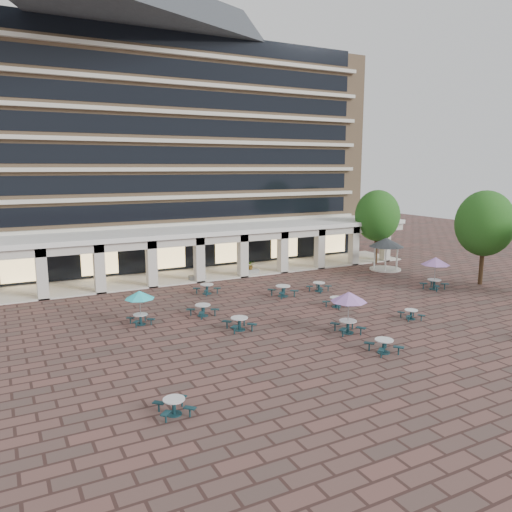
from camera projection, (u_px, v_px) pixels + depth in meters
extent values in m
plane|color=brown|center=(295.00, 315.00, 33.86)|extent=(120.00, 120.00, 0.00)
cube|color=#9A7957|center=(172.00, 157.00, 54.17)|extent=(40.00, 15.00, 22.00)
cube|color=beige|center=(199.00, 223.00, 48.55)|extent=(36.80, 0.50, 0.35)
cube|color=black|center=(198.00, 210.00, 48.52)|extent=(35.20, 0.05, 1.60)
cube|color=beige|center=(198.00, 197.00, 48.09)|extent=(36.80, 0.50, 0.35)
cube|color=black|center=(197.00, 183.00, 48.06)|extent=(35.20, 0.05, 1.60)
cube|color=beige|center=(198.00, 169.00, 47.63)|extent=(36.80, 0.50, 0.35)
cube|color=black|center=(197.00, 155.00, 47.60)|extent=(35.20, 0.05, 1.60)
cube|color=beige|center=(197.00, 141.00, 47.17)|extent=(36.80, 0.50, 0.35)
cube|color=black|center=(196.00, 127.00, 47.14)|extent=(35.20, 0.05, 1.60)
cube|color=beige|center=(197.00, 113.00, 46.71)|extent=(36.80, 0.50, 0.35)
cube|color=black|center=(196.00, 99.00, 46.69)|extent=(35.20, 0.05, 1.60)
cube|color=beige|center=(196.00, 84.00, 46.26)|extent=(36.80, 0.50, 0.35)
cube|color=black|center=(195.00, 70.00, 46.23)|extent=(35.20, 0.05, 1.60)
cube|color=beige|center=(196.00, 55.00, 45.80)|extent=(36.80, 0.50, 0.35)
cube|color=black|center=(194.00, 40.00, 45.77)|extent=(35.20, 0.05, 1.60)
cube|color=white|center=(210.00, 230.00, 46.20)|extent=(42.00, 6.60, 0.40)
cube|color=beige|center=(222.00, 238.00, 43.80)|extent=(42.00, 0.30, 0.90)
cube|color=black|center=(200.00, 251.00, 48.98)|extent=(38.00, 0.15, 3.20)
cube|color=beige|center=(211.00, 273.00, 46.93)|extent=(42.00, 6.00, 0.12)
cube|color=beige|center=(42.00, 274.00, 37.59)|extent=(0.80, 0.80, 4.00)
cube|color=beige|center=(99.00, 268.00, 39.52)|extent=(0.80, 0.80, 4.00)
cube|color=beige|center=(152.00, 264.00, 41.44)|extent=(0.80, 0.80, 4.00)
cube|color=beige|center=(199.00, 259.00, 43.36)|extent=(0.80, 0.80, 4.00)
cube|color=beige|center=(243.00, 255.00, 45.28)|extent=(0.80, 0.80, 4.00)
cube|color=beige|center=(283.00, 252.00, 47.21)|extent=(0.80, 0.80, 4.00)
cube|color=beige|center=(320.00, 248.00, 49.13)|extent=(0.80, 0.80, 4.00)
cube|color=beige|center=(354.00, 245.00, 51.05)|extent=(0.80, 0.80, 4.00)
cube|color=beige|center=(385.00, 243.00, 52.98)|extent=(0.80, 0.80, 4.00)
cube|color=#FFD88C|center=(21.00, 268.00, 41.60)|extent=(3.20, 0.08, 2.40)
cube|color=#FFD88C|center=(100.00, 261.00, 44.51)|extent=(3.20, 0.08, 2.40)
cube|color=#FFD88C|center=(169.00, 256.00, 47.43)|extent=(3.20, 0.08, 2.40)
cube|color=#FFD88C|center=(230.00, 250.00, 50.35)|extent=(3.20, 0.08, 2.40)
cube|color=#FFD88C|center=(284.00, 246.00, 53.26)|extent=(3.20, 0.08, 2.40)
cube|color=#FFD88C|center=(333.00, 242.00, 56.18)|extent=(3.20, 0.08, 2.40)
cylinder|color=#14393E|center=(174.00, 414.00, 20.30)|extent=(0.63, 0.63, 0.04)
cylinder|color=#14393E|center=(174.00, 408.00, 20.25)|extent=(0.16, 0.16, 0.60)
cylinder|color=silver|center=(174.00, 399.00, 20.18)|extent=(0.90, 0.90, 0.05)
cube|color=#14393E|center=(182.00, 398.00, 20.89)|extent=(0.53, 0.53, 0.05)
cylinder|color=#14393E|center=(182.00, 402.00, 20.93)|extent=(0.07, 0.07, 0.38)
cube|color=#14393E|center=(159.00, 403.00, 20.45)|extent=(0.53, 0.53, 0.05)
cylinder|color=#14393E|center=(159.00, 407.00, 20.48)|extent=(0.07, 0.07, 0.38)
cube|color=#14393E|center=(166.00, 413.00, 19.57)|extent=(0.53, 0.53, 0.05)
cylinder|color=#14393E|center=(166.00, 418.00, 19.61)|extent=(0.07, 0.07, 0.38)
cube|color=#14393E|center=(190.00, 408.00, 20.01)|extent=(0.53, 0.53, 0.05)
cylinder|color=#14393E|center=(190.00, 413.00, 20.05)|extent=(0.07, 0.07, 0.38)
cylinder|color=#14393E|center=(384.00, 352.00, 27.02)|extent=(0.70, 0.70, 0.04)
cylinder|color=#14393E|center=(384.00, 347.00, 26.96)|extent=(0.18, 0.18, 0.66)
cylinder|color=silver|center=(384.00, 340.00, 26.89)|extent=(1.00, 1.00, 0.05)
cube|color=#14393E|center=(386.00, 340.00, 27.65)|extent=(0.60, 0.56, 0.05)
cylinder|color=#14393E|center=(386.00, 344.00, 27.69)|extent=(0.08, 0.08, 0.42)
cube|color=#14393E|center=(369.00, 343.00, 27.25)|extent=(0.56, 0.60, 0.05)
cylinder|color=#14393E|center=(369.00, 347.00, 27.29)|extent=(0.08, 0.08, 0.42)
cube|color=#14393E|center=(381.00, 350.00, 26.24)|extent=(0.60, 0.56, 0.05)
cylinder|color=#14393E|center=(381.00, 354.00, 26.28)|extent=(0.08, 0.08, 0.42)
cube|color=#14393E|center=(399.00, 347.00, 26.64)|extent=(0.56, 0.60, 0.05)
cylinder|color=#14393E|center=(399.00, 351.00, 26.68)|extent=(0.08, 0.08, 0.42)
cylinder|color=#14393E|center=(411.00, 319.00, 32.97)|extent=(0.60, 0.60, 0.03)
cylinder|color=#14393E|center=(411.00, 315.00, 32.93)|extent=(0.15, 0.15, 0.56)
cylinder|color=silver|center=(411.00, 310.00, 32.87)|extent=(0.85, 0.85, 0.04)
cube|color=#14393E|center=(414.00, 311.00, 33.47)|extent=(0.52, 0.45, 0.04)
cylinder|color=#14393E|center=(413.00, 314.00, 33.51)|extent=(0.07, 0.07, 0.36)
cube|color=#14393E|center=(401.00, 312.00, 33.25)|extent=(0.45, 0.52, 0.04)
cylinder|color=#14393E|center=(401.00, 315.00, 33.28)|extent=(0.07, 0.07, 0.36)
cube|color=#14393E|center=(409.00, 316.00, 32.35)|extent=(0.52, 0.45, 0.04)
cylinder|color=#14393E|center=(408.00, 319.00, 32.38)|extent=(0.07, 0.07, 0.36)
cube|color=#14393E|center=(421.00, 315.00, 32.57)|extent=(0.45, 0.52, 0.04)
cylinder|color=#14393E|center=(421.00, 318.00, 32.61)|extent=(0.07, 0.07, 0.36)
cylinder|color=#14393E|center=(141.00, 324.00, 31.87)|extent=(0.63, 0.63, 0.04)
cylinder|color=#14393E|center=(141.00, 320.00, 31.82)|extent=(0.16, 0.16, 0.60)
cylinder|color=silver|center=(140.00, 314.00, 31.75)|extent=(0.91, 0.91, 0.05)
cube|color=#14393E|center=(145.00, 315.00, 32.48)|extent=(0.51, 0.55, 0.05)
cylinder|color=#14393E|center=(145.00, 318.00, 32.52)|extent=(0.07, 0.07, 0.38)
cube|color=#14393E|center=(130.00, 318.00, 31.94)|extent=(0.55, 0.51, 0.05)
cylinder|color=#14393E|center=(130.00, 321.00, 31.97)|extent=(0.07, 0.07, 0.38)
cube|color=#14393E|center=(136.00, 322.00, 31.12)|extent=(0.51, 0.55, 0.05)
cylinder|color=#14393E|center=(136.00, 325.00, 31.15)|extent=(0.07, 0.07, 0.38)
cube|color=#14393E|center=(151.00, 319.00, 31.66)|extent=(0.55, 0.51, 0.05)
cylinder|color=#14393E|center=(151.00, 322.00, 31.70)|extent=(0.07, 0.07, 0.38)
cylinder|color=gray|center=(140.00, 308.00, 31.68)|extent=(0.05, 0.05, 2.17)
cone|color=#2BCAD7|center=(140.00, 295.00, 31.53)|extent=(1.90, 1.90, 0.50)
cylinder|color=#14393E|center=(239.00, 330.00, 30.80)|extent=(0.74, 0.74, 0.04)
cylinder|color=#14393E|center=(239.00, 324.00, 30.74)|extent=(0.19, 0.19, 0.70)
cylinder|color=silver|center=(239.00, 318.00, 30.67)|extent=(1.06, 1.06, 0.05)
cube|color=#14393E|center=(244.00, 319.00, 31.49)|extent=(0.63, 0.62, 0.05)
cylinder|color=#14393E|center=(244.00, 323.00, 31.53)|extent=(0.09, 0.09, 0.45)
cube|color=#14393E|center=(227.00, 321.00, 30.99)|extent=(0.62, 0.63, 0.05)
cylinder|color=#14393E|center=(227.00, 325.00, 31.03)|extent=(0.09, 0.09, 0.45)
cube|color=#14393E|center=(234.00, 327.00, 29.95)|extent=(0.63, 0.62, 0.05)
cylinder|color=#14393E|center=(234.00, 331.00, 29.99)|extent=(0.09, 0.09, 0.45)
cube|color=#14393E|center=(252.00, 324.00, 30.45)|extent=(0.62, 0.63, 0.05)
cylinder|color=#14393E|center=(252.00, 328.00, 30.49)|extent=(0.09, 0.09, 0.45)
cylinder|color=#14393E|center=(348.00, 333.00, 30.25)|extent=(0.74, 0.74, 0.04)
cylinder|color=#14393E|center=(348.00, 327.00, 30.19)|extent=(0.19, 0.19, 0.69)
cylinder|color=silver|center=(348.00, 321.00, 30.11)|extent=(1.05, 1.05, 0.05)
cube|color=#14393E|center=(353.00, 322.00, 30.86)|extent=(0.65, 0.55, 0.05)
cylinder|color=#14393E|center=(352.00, 326.00, 30.90)|extent=(0.08, 0.08, 0.44)
cube|color=#14393E|center=(335.00, 323.00, 30.58)|extent=(0.55, 0.65, 0.05)
cylinder|color=#14393E|center=(335.00, 327.00, 30.62)|extent=(0.08, 0.08, 0.44)
cube|color=#14393E|center=(343.00, 329.00, 29.47)|extent=(0.65, 0.55, 0.05)
cylinder|color=#14393E|center=(343.00, 333.00, 29.52)|extent=(0.08, 0.08, 0.44)
cube|color=#14393E|center=(361.00, 328.00, 29.76)|extent=(0.55, 0.65, 0.05)
cylinder|color=#14393E|center=(361.00, 332.00, 29.80)|extent=(0.08, 0.08, 0.44)
cylinder|color=gray|center=(348.00, 313.00, 30.03)|extent=(0.05, 0.05, 2.52)
cone|color=#A46FC0|center=(349.00, 297.00, 29.85)|extent=(2.21, 2.21, 0.58)
cylinder|color=#14393E|center=(336.00, 307.00, 35.84)|extent=(0.67, 0.67, 0.04)
cylinder|color=#14393E|center=(336.00, 303.00, 35.79)|extent=(0.17, 0.17, 0.63)
cylinder|color=silver|center=(337.00, 298.00, 35.73)|extent=(0.96, 0.96, 0.05)
cube|color=#14393E|center=(334.00, 299.00, 36.50)|extent=(0.45, 0.59, 0.05)
cylinder|color=#14393E|center=(334.00, 301.00, 36.54)|extent=(0.08, 0.08, 0.40)
cube|color=#14393E|center=(326.00, 302.00, 35.71)|extent=(0.59, 0.45, 0.05)
cylinder|color=#14393E|center=(326.00, 304.00, 35.75)|extent=(0.08, 0.08, 0.40)
cube|color=#14393E|center=(339.00, 304.00, 35.04)|extent=(0.45, 0.59, 0.05)
cylinder|color=#14393E|center=(339.00, 307.00, 35.08)|extent=(0.08, 0.08, 0.40)
cube|color=#14393E|center=(347.00, 301.00, 35.84)|extent=(0.59, 0.45, 0.05)
cylinder|color=#14393E|center=(346.00, 304.00, 35.88)|extent=(0.08, 0.08, 0.40)
cylinder|color=#14393E|center=(207.00, 293.00, 39.57)|extent=(0.73, 0.73, 0.04)
cylinder|color=#14393E|center=(207.00, 290.00, 39.52)|extent=(0.19, 0.19, 0.69)
cylinder|color=silver|center=(207.00, 284.00, 39.44)|extent=(1.04, 1.04, 0.05)
cube|color=#14393E|center=(208.00, 286.00, 40.30)|extent=(0.51, 0.64, 0.05)
cylinder|color=#14393E|center=(208.00, 289.00, 40.34)|extent=(0.08, 0.08, 0.44)
cube|color=#14393E|center=(197.00, 288.00, 39.47)|extent=(0.64, 0.51, 0.05)
cylinder|color=#14393E|center=(197.00, 291.00, 39.52)|extent=(0.08, 0.08, 0.44)
cube|color=#14393E|center=(206.00, 291.00, 38.70)|extent=(0.51, 0.64, 0.05)
cylinder|color=#14393E|center=(206.00, 294.00, 38.74)|extent=(0.08, 0.08, 0.44)
cube|color=#14393E|center=(217.00, 288.00, 39.52)|extent=(0.64, 0.51, 0.05)
cylinder|color=#14393E|center=(217.00, 291.00, 39.56)|extent=(0.08, 0.08, 0.44)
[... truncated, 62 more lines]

